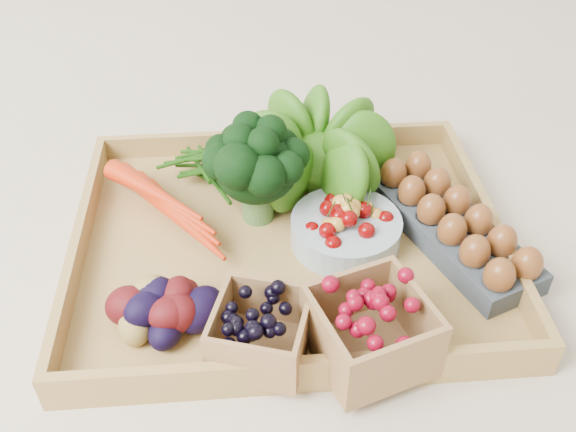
{
  "coord_description": "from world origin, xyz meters",
  "views": [
    {
      "loc": [
        -0.05,
        -0.63,
        0.59
      ],
      "look_at": [
        0.0,
        0.0,
        0.06
      ],
      "focal_mm": 40.0,
      "sensor_mm": 36.0,
      "label": 1
    }
  ],
  "objects": [
    {
      "name": "carrots",
      "position": [
        -0.16,
        0.06,
        0.04
      ],
      "size": [
        0.2,
        0.14,
        0.05
      ],
      "primitive_type": null,
      "color": "red",
      "rests_on": "tray"
    },
    {
      "name": "punnet_raspberry",
      "position": [
        0.07,
        -0.19,
        0.05
      ],
      "size": [
        0.15,
        0.15,
        0.08
      ],
      "primitive_type": "cube",
      "rotation": [
        0.0,
        0.0,
        0.33
      ],
      "color": "maroon",
      "rests_on": "tray"
    },
    {
      "name": "cherry_bowl",
      "position": [
        0.08,
        -0.01,
        0.03
      ],
      "size": [
        0.14,
        0.14,
        0.04
      ],
      "primitive_type": "cylinder",
      "color": "#8C9EA5",
      "rests_on": "tray"
    },
    {
      "name": "egg_carton",
      "position": [
        0.21,
        -0.01,
        0.03
      ],
      "size": [
        0.18,
        0.28,
        0.03
      ],
      "primitive_type": "cube",
      "rotation": [
        0.0,
        0.0,
        0.38
      ],
      "color": "#363D44",
      "rests_on": "tray"
    },
    {
      "name": "potatoes",
      "position": [
        -0.15,
        -0.13,
        0.05
      ],
      "size": [
        0.13,
        0.13,
        0.07
      ],
      "primitive_type": null,
      "color": "#3D090C",
      "rests_on": "tray"
    },
    {
      "name": "broccoli",
      "position": [
        -0.04,
        0.06,
        0.07
      ],
      "size": [
        0.14,
        0.14,
        0.11
      ],
      "primitive_type": null,
      "color": "black",
      "rests_on": "tray"
    },
    {
      "name": "tray",
      "position": [
        0.0,
        0.0,
        0.01
      ],
      "size": [
        0.55,
        0.45,
        0.01
      ],
      "primitive_type": "cube",
      "color": "#AE8848",
      "rests_on": "ground"
    },
    {
      "name": "punnet_blackberry",
      "position": [
        -0.04,
        -0.18,
        0.05
      ],
      "size": [
        0.12,
        0.12,
        0.07
      ],
      "primitive_type": "cube",
      "rotation": [
        0.0,
        0.0,
        -0.3
      ],
      "color": "black",
      "rests_on": "tray"
    },
    {
      "name": "ground",
      "position": [
        0.0,
        0.0,
        0.0
      ],
      "size": [
        4.0,
        4.0,
        0.0
      ],
      "primitive_type": "plane",
      "color": "beige",
      "rests_on": "ground"
    },
    {
      "name": "lettuce",
      "position": [
        0.05,
        0.12,
        0.09
      ],
      "size": [
        0.14,
        0.14,
        0.14
      ],
      "primitive_type": "sphere",
      "color": "#214D0C",
      "rests_on": "tray"
    }
  ]
}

